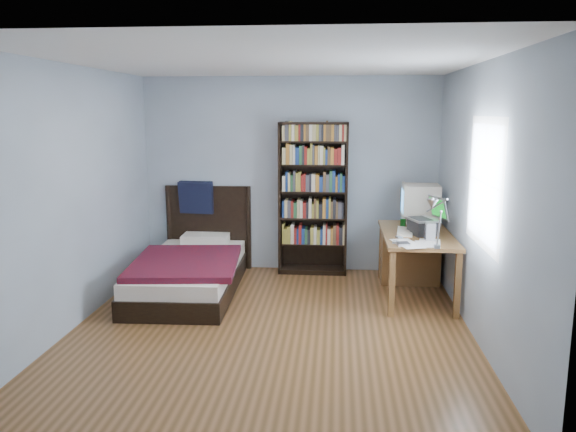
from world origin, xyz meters
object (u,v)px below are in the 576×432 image
at_px(desk_lamp, 434,209).
at_px(desk, 411,252).
at_px(laptop, 424,224).
at_px(speaker, 430,232).
at_px(keyboard, 405,232).
at_px(bookshelf, 313,198).
at_px(crt_monitor, 420,202).
at_px(bed, 192,268).
at_px(soda_can, 403,223).

bearing_deg(desk_lamp, desk, 89.60).
relative_size(laptop, speaker, 2.35).
xyz_separation_m(keyboard, bookshelf, (-1.06, 0.86, 0.23)).
relative_size(crt_monitor, laptop, 1.11).
bearing_deg(laptop, bed, 177.61).
bearing_deg(keyboard, desk_lamp, -75.77).
xyz_separation_m(laptop, bed, (-2.64, 0.11, -0.59)).
xyz_separation_m(desk_lamp, speaker, (0.09, 0.67, -0.36)).
distance_m(desk, bookshelf, 1.39).
bearing_deg(speaker, crt_monitor, 88.55).
bearing_deg(keyboard, laptop, -9.03).
distance_m(laptop, desk_lamp, 1.04).
height_order(desk_lamp, speaker, desk_lamp).
bearing_deg(soda_can, keyboard, -91.82).
relative_size(desk, bed, 0.68).
relative_size(crt_monitor, desk_lamp, 0.88).
distance_m(desk, crt_monitor, 0.61).
height_order(desk, speaker, speaker).
relative_size(desk, crt_monitor, 2.99).
relative_size(soda_can, bookshelf, 0.06).
height_order(crt_monitor, bookshelf, bookshelf).
bearing_deg(speaker, bookshelf, 134.90).
height_order(desk, soda_can, soda_can).
xyz_separation_m(crt_monitor, keyboard, (-0.22, -0.48, -0.26)).
height_order(laptop, bed, bed).
distance_m(desk, keyboard, 0.55).
height_order(bookshelf, bed, bookshelf).
bearing_deg(bookshelf, soda_can, -28.63).
distance_m(speaker, bookshelf, 1.78).
xyz_separation_m(crt_monitor, laptop, (-0.02, -0.54, -0.16)).
height_order(desk, bed, bed).
xyz_separation_m(desk, desk_lamp, (-0.01, -1.45, 0.77)).
xyz_separation_m(desk, laptop, (0.06, -0.47, 0.44)).
xyz_separation_m(crt_monitor, bed, (-2.67, -0.43, -0.75)).
bearing_deg(keyboard, bookshelf, 148.32).
xyz_separation_m(desk_lamp, bookshelf, (-1.18, 1.90, -0.21)).
xyz_separation_m(soda_can, bed, (-2.46, -0.23, -0.53)).
bearing_deg(desk_lamp, speaker, 82.11).
xyz_separation_m(speaker, soda_can, (-0.21, 0.64, -0.04)).
height_order(crt_monitor, laptop, crt_monitor).
distance_m(keyboard, bed, 2.50).
relative_size(keyboard, bookshelf, 0.22).
height_order(desk, crt_monitor, crt_monitor).
bearing_deg(crt_monitor, soda_can, -136.48).
height_order(speaker, bed, bed).
bearing_deg(soda_can, desk_lamp, -85.02).
distance_m(laptop, speaker, 0.31).
bearing_deg(laptop, crt_monitor, 87.51).
bearing_deg(desk, laptop, -82.47).
xyz_separation_m(desk_lamp, keyboard, (-0.12, 1.04, -0.44)).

